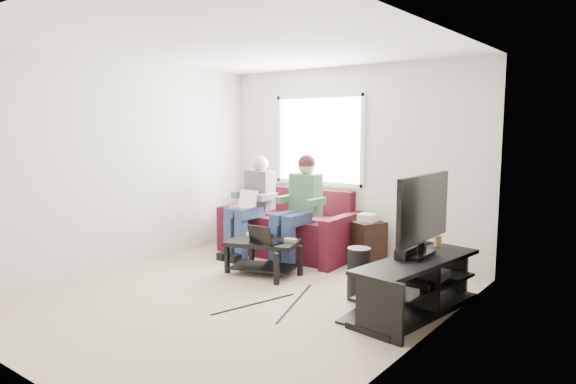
{
  "coord_description": "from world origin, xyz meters",
  "views": [
    {
      "loc": [
        3.63,
        -3.87,
        1.8
      ],
      "look_at": [
        0.2,
        0.6,
        1.07
      ],
      "focal_mm": 32.0,
      "sensor_mm": 36.0,
      "label": 1
    }
  ],
  "objects_px": {
    "coffee_table": "(263,250)",
    "end_table": "(367,241)",
    "subwoofer": "(359,274)",
    "tv_stand": "(417,289)",
    "sofa": "(290,230)",
    "tv": "(423,211)"
  },
  "relations": [
    {
      "from": "tv_stand",
      "to": "subwoofer",
      "type": "relative_size",
      "value": 3.02
    },
    {
      "from": "coffee_table",
      "to": "subwoofer",
      "type": "height_order",
      "value": "subwoofer"
    },
    {
      "from": "tv",
      "to": "end_table",
      "type": "bearing_deg",
      "value": 136.34
    },
    {
      "from": "end_table",
      "to": "coffee_table",
      "type": "bearing_deg",
      "value": -122.38
    },
    {
      "from": "coffee_table",
      "to": "tv_stand",
      "type": "height_order",
      "value": "tv_stand"
    },
    {
      "from": "sofa",
      "to": "coffee_table",
      "type": "distance_m",
      "value": 1.11
    },
    {
      "from": "subwoofer",
      "to": "sofa",
      "type": "bearing_deg",
      "value": 147.07
    },
    {
      "from": "sofa",
      "to": "subwoofer",
      "type": "bearing_deg",
      "value": -32.93
    },
    {
      "from": "tv",
      "to": "subwoofer",
      "type": "bearing_deg",
      "value": -170.07
    },
    {
      "from": "tv",
      "to": "coffee_table",
      "type": "bearing_deg",
      "value": -179.62
    },
    {
      "from": "sofa",
      "to": "coffee_table",
      "type": "bearing_deg",
      "value": -70.16
    },
    {
      "from": "sofa",
      "to": "end_table",
      "type": "relative_size",
      "value": 2.97
    },
    {
      "from": "coffee_table",
      "to": "subwoofer",
      "type": "bearing_deg",
      "value": -4.03
    },
    {
      "from": "tv_stand",
      "to": "tv",
      "type": "height_order",
      "value": "tv"
    },
    {
      "from": "tv",
      "to": "subwoofer",
      "type": "xyz_separation_m",
      "value": [
        -0.63,
        -0.11,
        -0.72
      ]
    },
    {
      "from": "coffee_table",
      "to": "subwoofer",
      "type": "xyz_separation_m",
      "value": [
        1.38,
        -0.1,
        -0.03
      ]
    },
    {
      "from": "subwoofer",
      "to": "end_table",
      "type": "distance_m",
      "value": 1.44
    },
    {
      "from": "tv_stand",
      "to": "subwoofer",
      "type": "distance_m",
      "value": 0.64
    },
    {
      "from": "subwoofer",
      "to": "end_table",
      "type": "xyz_separation_m",
      "value": [
        -0.62,
        1.3,
        0.02
      ]
    },
    {
      "from": "coffee_table",
      "to": "end_table",
      "type": "height_order",
      "value": "end_table"
    },
    {
      "from": "sofa",
      "to": "tv_stand",
      "type": "bearing_deg",
      "value": -25.24
    },
    {
      "from": "tv",
      "to": "end_table",
      "type": "distance_m",
      "value": 1.86
    }
  ]
}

